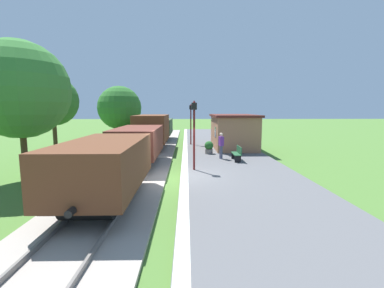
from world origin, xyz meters
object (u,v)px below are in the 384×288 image
(person_waiting, at_px, (221,145))
(tree_field_left, at_px, (120,108))
(potted_planter, at_px, (209,147))
(bench_near_hut, at_px, (237,153))
(freight_train, at_px, (147,136))
(lamp_post_far, at_px, (191,117))
(lamp_post_near, at_px, (194,122))
(tree_trackside_mid, at_px, (19,90))
(tree_trackside_far, at_px, (53,101))
(station_hut, at_px, (233,131))

(person_waiting, bearing_deg, tree_field_left, -61.65)
(potted_planter, bearing_deg, person_waiting, -72.88)
(bench_near_hut, bearing_deg, potted_planter, 120.32)
(freight_train, bearing_deg, lamp_post_far, 55.10)
(lamp_post_near, xyz_separation_m, tree_field_left, (-7.13, 13.14, 0.80))
(person_waiting, height_order, lamp_post_near, lamp_post_near)
(person_waiting, xyz_separation_m, tree_trackside_mid, (-9.98, -4.45, 3.18))
(person_waiting, bearing_deg, tree_trackside_far, -21.47)
(lamp_post_far, bearing_deg, bench_near_hut, -70.21)
(station_hut, bearing_deg, tree_trackside_mid, -141.44)
(freight_train, distance_m, lamp_post_far, 5.93)
(freight_train, relative_size, tree_trackside_far, 4.51)
(bench_near_hut, xyz_separation_m, person_waiting, (-0.94, 0.66, 0.46))
(tree_trackside_mid, distance_m, tree_field_left, 14.52)
(freight_train, bearing_deg, tree_trackside_mid, -125.24)
(potted_planter, distance_m, tree_field_left, 11.92)
(lamp_post_far, xyz_separation_m, tree_trackside_far, (-9.61, -5.52, 1.23))
(station_hut, height_order, tree_field_left, tree_field_left)
(lamp_post_far, height_order, tree_trackside_mid, tree_trackside_mid)
(bench_near_hut, relative_size, lamp_post_far, 0.41)
(lamp_post_near, height_order, tree_field_left, tree_field_left)
(freight_train, relative_size, lamp_post_far, 7.03)
(freight_train, bearing_deg, person_waiting, -24.66)
(station_hut, bearing_deg, person_waiting, -108.77)
(freight_train, relative_size, potted_planter, 28.38)
(potted_planter, height_order, tree_trackside_mid, tree_trackside_mid)
(lamp_post_near, bearing_deg, tree_trackside_mid, -170.74)
(bench_near_hut, bearing_deg, tree_trackside_mid, -160.85)
(potted_planter, bearing_deg, tree_trackside_mid, -145.35)
(station_hut, distance_m, bench_near_hut, 5.59)
(station_hut, height_order, bench_near_hut, station_hut)
(tree_field_left, bearing_deg, bench_near_hut, -47.08)
(bench_near_hut, height_order, tree_field_left, tree_field_left)
(freight_train, bearing_deg, lamp_post_near, -58.95)
(tree_trackside_mid, bearing_deg, tree_field_left, 86.04)
(lamp_post_far, bearing_deg, person_waiting, -75.40)
(lamp_post_near, xyz_separation_m, lamp_post_far, (0.00, 10.24, 0.00))
(freight_train, bearing_deg, tree_trackside_far, -173.02)
(potted_planter, height_order, tree_trackside_far, tree_trackside_far)
(potted_planter, bearing_deg, lamp_post_far, 103.59)
(lamp_post_far, bearing_deg, tree_trackside_far, -150.15)
(person_waiting, bearing_deg, tree_trackside_mid, 10.50)
(tree_trackside_mid, bearing_deg, freight_train, 54.76)
(station_hut, bearing_deg, potted_planter, -128.94)
(tree_field_left, bearing_deg, potted_planter, -43.73)
(station_hut, xyz_separation_m, potted_planter, (-2.26, -2.79, -0.93))
(freight_train, bearing_deg, bench_near_hut, -26.37)
(bench_near_hut, bearing_deg, tree_trackside_far, 169.70)
(freight_train, distance_m, person_waiting, 5.69)
(freight_train, xyz_separation_m, lamp_post_near, (3.31, -5.50, 1.32))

